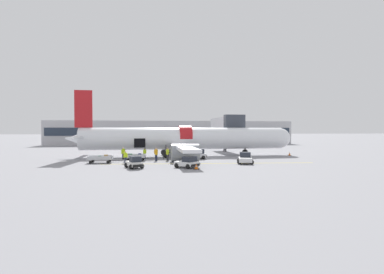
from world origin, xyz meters
TOP-DOWN VIEW (x-y plane):
  - ground_plane at (0.00, 0.00)m, footprint 500.00×500.00m
  - apron_marking_line at (-0.28, -5.97)m, footprint 27.39×2.71m
  - terminal_strip at (0.00, 45.92)m, footprint 71.15×9.03m
  - jet_bridge_stub at (7.14, 12.40)m, footprint 3.48×13.84m
  - airplane at (-2.36, 4.76)m, footprint 36.54×32.14m
  - baggage_tug_lead at (-0.74, -0.06)m, footprint 2.95×1.79m
  - baggage_tug_mid at (-9.50, -9.27)m, footprint 2.28×2.85m
  - baggage_tug_rear at (-3.57, -9.86)m, footprint 2.87×2.91m
  - baggage_tug_spare at (4.38, -6.59)m, footprint 2.59×3.37m
  - baggage_cart_loading at (-9.67, -1.47)m, footprint 3.77×2.17m
  - baggage_cart_queued at (-13.90, -3.20)m, footprint 4.03×2.05m
  - ground_crew_loader_a at (-6.78, -1.77)m, footprint 0.42×0.62m
  - ground_crew_loader_b at (-10.82, -3.84)m, footprint 0.54×0.38m
  - ground_crew_driver at (-8.36, 1.33)m, footprint 0.52×0.51m
  - ground_crew_supervisor at (-5.20, -1.71)m, footprint 0.47×0.64m
  - ground_crew_helper at (-11.44, 0.95)m, footprint 0.62×0.53m
  - ground_crew_marshal at (-6.72, 1.08)m, footprint 0.58×0.48m
  - safety_cone_nose at (15.58, 3.40)m, footprint 0.56×0.56m
  - safety_cone_engine_left at (-2.80, -11.30)m, footprint 0.60×0.60m

SIDE VIEW (x-z plane):
  - ground_plane at x=0.00m, z-range 0.00..0.00m
  - apron_marking_line at x=-0.28m, z-range 0.00..0.01m
  - safety_cone_nose at x=15.58m, z-range -0.02..0.55m
  - safety_cone_engine_left at x=-2.80m, z-range -0.02..0.60m
  - baggage_cart_queued at x=-13.90m, z-range -0.04..1.03m
  - baggage_cart_loading at x=-9.67m, z-range 0.00..1.06m
  - baggage_tug_rear at x=-3.57m, z-range -0.08..1.23m
  - baggage_tug_mid at x=-9.50m, z-range -0.10..1.26m
  - baggage_tug_spare at x=4.38m, z-range -0.08..1.33m
  - baggage_tug_lead at x=-0.74m, z-range -0.11..1.37m
  - ground_crew_loader_b at x=-10.82m, z-range 0.04..1.59m
  - ground_crew_driver at x=-8.36m, z-range 0.04..1.65m
  - ground_crew_marshal at x=-6.72m, z-range 0.04..1.71m
  - ground_crew_helper at x=-11.44m, z-range 0.05..1.84m
  - ground_crew_loader_a at x=-6.78m, z-range 0.05..1.86m
  - ground_crew_supervisor at x=-5.20m, z-range 0.05..1.87m
  - airplane at x=-2.36m, z-range -2.43..7.97m
  - terminal_strip at x=0.00m, z-range 0.00..6.84m
  - jet_bridge_stub at x=7.14m, z-range 1.82..8.74m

